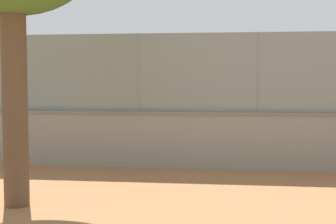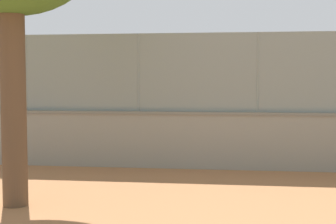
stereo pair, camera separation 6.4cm
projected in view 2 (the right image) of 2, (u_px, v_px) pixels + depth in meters
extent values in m
plane|color=#A36B42|center=(156.00, 132.00, 22.25)|extent=(260.00, 260.00, 0.00)
cube|color=gray|center=(197.00, 141.00, 13.04)|extent=(23.28, 1.27, 1.49)
cube|color=slate|center=(197.00, 113.00, 12.99)|extent=(23.28, 1.33, 0.08)
cube|color=gray|center=(197.00, 72.00, 12.91)|extent=(22.80, 0.93, 2.15)
cylinder|color=gray|center=(258.00, 72.00, 12.72)|extent=(0.07, 0.07, 2.15)
cylinder|color=gray|center=(138.00, 72.00, 13.11)|extent=(0.07, 0.07, 2.15)
cylinder|color=gray|center=(26.00, 73.00, 13.51)|extent=(0.07, 0.07, 2.15)
cylinder|color=navy|center=(264.00, 133.00, 18.12)|extent=(0.20, 0.20, 0.82)
cylinder|color=navy|center=(259.00, 133.00, 18.22)|extent=(0.20, 0.20, 0.82)
cylinder|color=#3372B2|center=(262.00, 114.00, 18.12)|extent=(0.45, 0.45, 0.61)
cylinder|color=#936B4C|center=(270.00, 111.00, 18.00)|extent=(0.33, 0.56, 0.17)
cylinder|color=#936B4C|center=(257.00, 110.00, 18.53)|extent=(0.33, 0.56, 0.17)
sphere|color=#936B4C|center=(262.00, 103.00, 18.09)|extent=(0.23, 0.23, 0.23)
cylinder|color=red|center=(262.00, 101.00, 18.09)|extent=(0.33, 0.33, 0.05)
cylinder|color=black|center=(259.00, 110.00, 18.68)|extent=(0.16, 0.29, 0.04)
ellipsoid|color=#333338|center=(260.00, 110.00, 18.87)|extent=(0.16, 0.28, 0.24)
cylinder|color=navy|center=(75.00, 127.00, 20.81)|extent=(0.20, 0.20, 0.78)
cylinder|color=navy|center=(72.00, 127.00, 20.63)|extent=(0.20, 0.20, 0.78)
cylinder|color=white|center=(74.00, 111.00, 20.67)|extent=(0.45, 0.45, 0.58)
cylinder|color=tan|center=(77.00, 108.00, 20.95)|extent=(0.54, 0.30, 0.17)
cylinder|color=tan|center=(64.00, 109.00, 20.55)|extent=(0.54, 0.30, 0.17)
sphere|color=tan|center=(73.00, 102.00, 20.65)|extent=(0.22, 0.22, 0.22)
cylinder|color=white|center=(73.00, 100.00, 20.64)|extent=(0.30, 0.30, 0.05)
sphere|color=white|center=(231.00, 149.00, 16.07)|extent=(0.21, 0.21, 0.21)
cylinder|color=brown|center=(13.00, 98.00, 9.06)|extent=(0.48, 0.48, 4.19)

